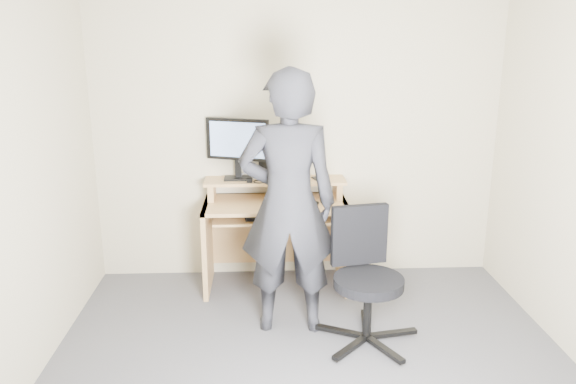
{
  "coord_description": "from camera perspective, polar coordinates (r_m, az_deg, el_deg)",
  "views": [
    {
      "loc": [
        -0.31,
        -3.04,
        2.1
      ],
      "look_at": [
        -0.12,
        1.05,
        0.95
      ],
      "focal_mm": 35.0,
      "sensor_mm": 36.0,
      "label": 1
    }
  ],
  "objects": [
    {
      "name": "back_wall",
      "position": [
        4.87,
        0.97,
        5.64
      ],
      "size": [
        3.5,
        0.02,
        2.5
      ],
      "primitive_type": "cube",
      "color": "beige",
      "rests_on": "ground"
    },
    {
      "name": "smartphone",
      "position": [
        4.8,
        3.02,
        1.37
      ],
      "size": [
        0.1,
        0.14,
        0.01
      ],
      "primitive_type": "cube",
      "rotation": [
        0.0,
        0.0,
        0.27
      ],
      "color": "black",
      "rests_on": "desk"
    },
    {
      "name": "monitor",
      "position": [
        4.74,
        -5.15,
        4.95
      ],
      "size": [
        0.53,
        0.22,
        0.52
      ],
      "rotation": [
        0.0,
        0.0,
        -0.33
      ],
      "color": "black",
      "rests_on": "desk"
    },
    {
      "name": "person",
      "position": [
        3.94,
        -0.0,
        -1.24
      ],
      "size": [
        0.71,
        0.47,
        1.9
      ],
      "primitive_type": "imported",
      "rotation": [
        0.0,
        0.0,
        3.11
      ],
      "color": "black",
      "rests_on": "ground"
    },
    {
      "name": "keyboard",
      "position": [
        4.62,
        -1.59,
        -2.37
      ],
      "size": [
        0.48,
        0.24,
        0.03
      ],
      "primitive_type": "cube",
      "rotation": [
        0.0,
        0.0,
        0.12
      ],
      "color": "black",
      "rests_on": "desk"
    },
    {
      "name": "ground",
      "position": [
        3.7,
        2.71,
        -18.84
      ],
      "size": [
        3.5,
        3.5,
        0.0
      ],
      "primitive_type": "plane",
      "color": "#58585D",
      "rests_on": "ground"
    },
    {
      "name": "travel_mug",
      "position": [
        4.79,
        -1.08,
        2.32
      ],
      "size": [
        0.09,
        0.09,
        0.17
      ],
      "primitive_type": "cylinder",
      "rotation": [
        0.0,
        0.0,
        0.19
      ],
      "color": "silver",
      "rests_on": "desk"
    },
    {
      "name": "office_chair",
      "position": [
        3.99,
        7.84,
        -8.02
      ],
      "size": [
        0.73,
        0.72,
        0.92
      ],
      "rotation": [
        0.0,
        0.0,
        0.18
      ],
      "color": "black",
      "rests_on": "ground"
    },
    {
      "name": "headphones",
      "position": [
        4.85,
        -4.1,
        1.56
      ],
      "size": [
        0.16,
        0.15,
        0.06
      ],
      "primitive_type": "torus",
      "rotation": [
        0.26,
        0.0,
        -0.0
      ],
      "color": "silver",
      "rests_on": "desk"
    },
    {
      "name": "desk",
      "position": [
        4.82,
        -1.28,
        -3.09
      ],
      "size": [
        1.2,
        0.6,
        0.91
      ],
      "color": "tan",
      "rests_on": "ground"
    },
    {
      "name": "external_drive",
      "position": [
        4.78,
        -2.44,
        2.51
      ],
      "size": [
        0.09,
        0.14,
        0.2
      ],
      "primitive_type": "cube",
      "rotation": [
        0.0,
        0.0,
        -0.2
      ],
      "color": "black",
      "rests_on": "desk"
    },
    {
      "name": "mouse",
      "position": [
        4.6,
        2.6,
        -1.13
      ],
      "size": [
        0.11,
        0.08,
        0.04
      ],
      "primitive_type": "ellipsoid",
      "rotation": [
        0.0,
        0.0,
        -0.14
      ],
      "color": "black",
      "rests_on": "desk"
    },
    {
      "name": "charger",
      "position": [
        4.69,
        -3.93,
        1.17
      ],
      "size": [
        0.05,
        0.04,
        0.03
      ],
      "primitive_type": "cube",
      "rotation": [
        0.0,
        0.0,
        -0.11
      ],
      "color": "black",
      "rests_on": "desk"
    }
  ]
}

